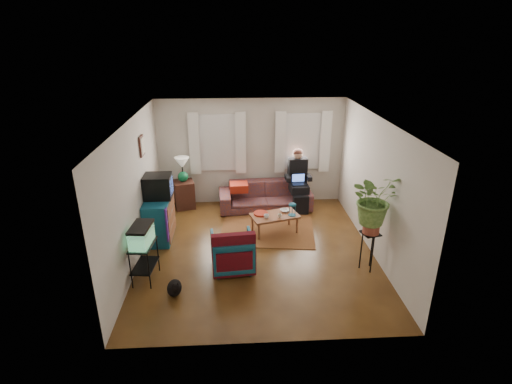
{
  "coord_description": "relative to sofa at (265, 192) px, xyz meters",
  "views": [
    {
      "loc": [
        -0.43,
        -6.87,
        4.07
      ],
      "look_at": [
        0.0,
        0.4,
        1.1
      ],
      "focal_mm": 28.0,
      "sensor_mm": 36.0,
      "label": 1
    }
  ],
  "objects": [
    {
      "name": "bowl",
      "position": [
        0.34,
        -1.12,
        0.0
      ],
      "size": [
        0.24,
        0.24,
        0.05
      ],
      "primitive_type": "imported",
      "rotation": [
        0.0,
        0.0,
        0.28
      ],
      "color": "white",
      "rests_on": "coffee_table"
    },
    {
      "name": "black_cat",
      "position": [
        -1.77,
        -3.37,
        -0.28
      ],
      "size": [
        0.35,
        0.42,
        0.31
      ],
      "primitive_type": "ellipsoid",
      "rotation": [
        0.0,
        0.0,
        0.33
      ],
      "color": "black",
      "rests_on": "floor"
    },
    {
      "name": "cup_a",
      "position": [
        -0.09,
        -1.43,
        0.02
      ],
      "size": [
        0.14,
        0.14,
        0.09
      ],
      "primitive_type": "imported",
      "rotation": [
        0.0,
        0.0,
        0.28
      ],
      "color": "white",
      "rests_on": "coffee_table"
    },
    {
      "name": "curtains_left",
      "position": [
        -1.12,
        0.35,
        1.12
      ],
      "size": [
        1.36,
        0.06,
        1.5
      ],
      "primitive_type": "cube",
      "color": "white",
      "rests_on": "wall_back"
    },
    {
      "name": "wall_back",
      "position": [
        -0.32,
        0.45,
        0.87
      ],
      "size": [
        4.5,
        0.01,
        2.6
      ],
      "primitive_type": "cube",
      "color": "silver",
      "rests_on": "floor"
    },
    {
      "name": "aquarium",
      "position": [
        -2.32,
        -2.89,
        0.44
      ],
      "size": [
        0.37,
        0.59,
        0.36
      ],
      "primitive_type": "cube",
      "rotation": [
        0.0,
        0.0,
        -0.1
      ],
      "color": "#7FD899",
      "rests_on": "aquarium_stand"
    },
    {
      "name": "ceiling",
      "position": [
        -0.32,
        -2.05,
        2.17
      ],
      "size": [
        4.5,
        5.0,
        0.01
      ],
      "primitive_type": "cube",
      "color": "white",
      "rests_on": "wall_back"
    },
    {
      "name": "crt_tv",
      "position": [
        -2.29,
        -1.29,
        0.69
      ],
      "size": [
        0.55,
        0.5,
        0.47
      ],
      "primitive_type": "cube",
      "rotation": [
        0.0,
        0.0,
        -0.0
      ],
      "color": "black",
      "rests_on": "dresser"
    },
    {
      "name": "serape_throw",
      "position": [
        -0.78,
        -2.92,
        0.1
      ],
      "size": [
        0.77,
        0.25,
        0.62
      ],
      "primitive_type": "cube",
      "rotation": [
        0.0,
        0.0,
        0.1
      ],
      "color": "#9E0A0A",
      "rests_on": "armchair"
    },
    {
      "name": "coffee_table",
      "position": [
        0.1,
        -1.28,
        -0.23
      ],
      "size": [
        1.1,
        0.79,
        0.41
      ],
      "primitive_type": "cube",
      "rotation": [
        0.0,
        0.0,
        0.28
      ],
      "color": "brown",
      "rests_on": "floor"
    },
    {
      "name": "armchair",
      "position": [
        -0.81,
        -2.63,
        -0.06
      ],
      "size": [
        0.8,
        0.76,
        0.75
      ],
      "primitive_type": "imported",
      "rotation": [
        0.0,
        0.0,
        3.25
      ],
      "color": "#126C6C",
      "rests_on": "floor"
    },
    {
      "name": "birdcage",
      "position": [
        0.47,
        -1.31,
        0.12
      ],
      "size": [
        0.2,
        0.2,
        0.29
      ],
      "primitive_type": null,
      "rotation": [
        0.0,
        0.0,
        0.28
      ],
      "color": "#115B6B",
      "rests_on": "coffee_table"
    },
    {
      "name": "seated_person",
      "position": [
        0.8,
        0.04,
        0.23
      ],
      "size": [
        0.59,
        0.71,
        1.32
      ],
      "primitive_type": null,
      "rotation": [
        0.0,
        0.0,
        0.05
      ],
      "color": "black",
      "rests_on": "sofa"
    },
    {
      "name": "floor",
      "position": [
        -0.32,
        -2.05,
        -0.43
      ],
      "size": [
        4.5,
        5.0,
        0.01
      ],
      "primitive_type": "cube",
      "color": "#4F2B14",
      "rests_on": "ground"
    },
    {
      "name": "potted_plant",
      "position": [
        1.64,
        -2.8,
        0.82
      ],
      "size": [
        1.01,
        0.92,
        0.94
      ],
      "primitive_type": "imported",
      "rotation": [
        0.0,
        0.0,
        0.26
      ],
      "color": "#599947",
      "rests_on": "plant_stand"
    },
    {
      "name": "dresser",
      "position": [
        -2.31,
        -1.39,
        0.01
      ],
      "size": [
        0.5,
        0.99,
        0.89
      ],
      "primitive_type": "cube",
      "rotation": [
        0.0,
        0.0,
        -0.0
      ],
      "color": "#135674",
      "rests_on": "floor"
    },
    {
      "name": "cup_b",
      "position": [
        0.19,
        -1.42,
        0.02
      ],
      "size": [
        0.11,
        0.11,
        0.08
      ],
      "primitive_type": "imported",
      "rotation": [
        0.0,
        0.0,
        0.28
      ],
      "color": "beige",
      "rests_on": "coffee_table"
    },
    {
      "name": "sofa",
      "position": [
        0.0,
        0.0,
        0.0
      ],
      "size": [
        2.25,
        0.98,
        0.87
      ],
      "primitive_type": "imported",
      "rotation": [
        0.0,
        0.0,
        0.05
      ],
      "color": "brown",
      "rests_on": "floor"
    },
    {
      "name": "side_table",
      "position": [
        -1.97,
        0.17,
        -0.1
      ],
      "size": [
        0.56,
        0.56,
        0.67
      ],
      "primitive_type": "cube",
      "rotation": [
        0.0,
        0.0,
        0.26
      ],
      "color": "#3D2917",
      "rests_on": "floor"
    },
    {
      "name": "wall_left",
      "position": [
        -2.57,
        -2.05,
        0.87
      ],
      "size": [
        0.01,
        5.0,
        2.6
      ],
      "primitive_type": "cube",
      "color": "silver",
      "rests_on": "floor"
    },
    {
      "name": "table_lamp",
      "position": [
        -1.97,
        0.17,
        0.53
      ],
      "size": [
        0.42,
        0.42,
        0.62
      ],
      "primitive_type": null,
      "rotation": [
        0.0,
        0.0,
        0.26
      ],
      "color": "white",
      "rests_on": "side_table"
    },
    {
      "name": "wall_right",
      "position": [
        1.93,
        -2.05,
        0.87
      ],
      "size": [
        0.01,
        5.0,
        2.6
      ],
      "primitive_type": "cube",
      "color": "silver",
      "rests_on": "floor"
    },
    {
      "name": "window_right",
      "position": [
        0.93,
        0.43,
        1.12
      ],
      "size": [
        1.08,
        0.04,
        1.38
      ],
      "primitive_type": "cube",
      "color": "white",
      "rests_on": "wall_back"
    },
    {
      "name": "plant_stand",
      "position": [
        1.64,
        -2.8,
        -0.06
      ],
      "size": [
        0.38,
        0.38,
        0.74
      ],
      "primitive_type": "cube",
      "rotation": [
        0.0,
        0.0,
        0.26
      ],
      "color": "black",
      "rests_on": "floor"
    },
    {
      "name": "aquarium_stand",
      "position": [
        -2.32,
        -2.89,
        -0.09
      ],
      "size": [
        0.41,
        0.65,
        0.69
      ],
      "primitive_type": "cube",
      "rotation": [
        0.0,
        0.0,
        -0.1
      ],
      "color": "black",
      "rests_on": "floor"
    },
    {
      "name": "picture_frame",
      "position": [
        -2.53,
        -1.2,
        1.52
      ],
      "size": [
        0.04,
        0.32,
        0.4
      ],
      "primitive_type": "cube",
      "color": "#3D2616",
      "rests_on": "wall_left"
    },
    {
      "name": "area_rug",
      "position": [
        -0.04,
        -1.17,
        -0.43
      ],
      "size": [
        2.18,
        1.83,
        0.01
      ],
      "primitive_type": "cube",
      "rotation": [
        0.0,
        0.0,
        -0.12
      ],
      "color": "brown",
      "rests_on": "floor"
    },
    {
      "name": "snack_tray",
      "position": [
        -0.19,
        -1.22,
        -0.0
      ],
      "size": [
        0.38,
        0.38,
        0.04
      ],
      "primitive_type": "cylinder",
      "rotation": [
        0.0,
        0.0,
        0.28
      ],
      "color": "#B21414",
      "rests_on": "coffee_table"
    },
    {
      "name": "wall_front",
      "position": [
        -0.32,
        -4.55,
        0.87
      ],
      "size": [
        4.5,
        0.01,
        2.6
      ],
      "primitive_type": "cube",
      "color": "silver",
      "rests_on": "floor"
    },
    {
      "name": "curtains_right",
      "position": [
        0.93,
        0.35,
        1.12
      ],
      "size": [
        1.36,
        0.06,
        1.5
      ],
      "primitive_type": "cube",
      "color": "white",
      "rests_on": "wall_back"
    },
    {
      "name": "window_left",
      "position": [
        -1.12,
        0.43,
        1.12
      ],
      "size": [
        1.08,
        0.04,
        1.38
      ],
      "primitive_type": "cube",
      "color": "white",
      "rests_on": "wall_back"
    }
  ]
}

